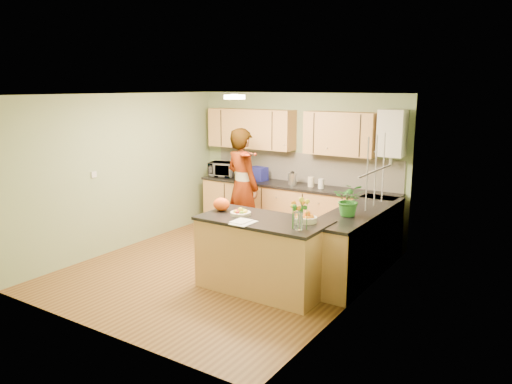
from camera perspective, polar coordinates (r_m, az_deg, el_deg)
The scene contains 28 objects.
floor at distance 7.36m, azimuth -3.66°, elevation -8.80°, with size 4.50×4.50×0.00m, color #593719.
ceiling at distance 6.87m, azimuth -3.95°, elevation 11.07°, with size 4.00×4.50×0.02m, color white.
wall_back at distance 8.89m, azimuth 4.90°, elevation 3.18°, with size 4.00×0.02×2.50m, color gray.
wall_front at distance 5.42m, azimuth -18.15°, elevation -3.15°, with size 4.00×0.02×2.50m, color gray.
wall_left at distance 8.34m, azimuth -14.91°, elevation 2.23°, with size 0.02×4.50×2.50m, color gray.
wall_right at distance 6.05m, azimuth 11.58°, elevation -1.23°, with size 0.02×4.50×2.50m, color gray.
back_counter at distance 8.74m, azimuth 4.45°, elevation -2.19°, with size 3.64×0.62×0.94m.
right_counter at distance 7.13m, azimuth 11.58°, elevation -5.70°, with size 0.62×2.24×0.94m.
splashback at distance 8.83m, azimuth 5.42°, elevation 2.79°, with size 3.60×0.02×0.52m, color silver.
upper_cabinets at distance 8.75m, azimuth 3.41°, elevation 7.02°, with size 3.20×0.34×0.70m.
boiler at distance 8.00m, azimuth 15.30°, elevation 6.48°, with size 0.40×0.30×0.86m.
window_right at distance 6.55m, azimuth 13.56°, elevation 2.36°, with size 0.01×1.30×1.05m.
light_switch at distance 7.94m, azimuth -18.04°, elevation 1.92°, with size 0.02×0.09×0.09m, color silver.
ceiling_lamp at distance 7.12m, azimuth -2.47°, elevation 10.80°, with size 0.30×0.30×0.07m.
peninsula_island at distance 6.50m, azimuth 0.81°, elevation -7.12°, with size 1.67×0.85×0.95m.
fruit_dish at distance 6.54m, azimuth -1.77°, elevation -2.31°, with size 0.27×0.27×0.09m.
orange_bowl at distance 6.21m, azimuth 5.87°, elevation -2.94°, with size 0.24×0.24×0.14m.
flower_vase at distance 5.85m, azimuth 4.89°, elevation -1.44°, with size 0.25×0.25×0.45m.
orange_bag at distance 6.77m, azimuth -3.97°, elevation -1.41°, with size 0.24×0.20×0.18m, color #E55012.
papers at distance 6.17m, azimuth -1.44°, elevation -3.50°, with size 0.24×0.32×0.01m, color white.
violinist at distance 8.31m, azimuth -1.56°, elevation 0.65°, with size 0.71×0.47×1.94m, color #EBAC90.
violin at distance 7.92m, azimuth -1.29°, elevation 4.37°, with size 0.59×0.24×0.12m, color #510E05, non-canonical shape.
microwave at distance 9.40m, azimuth -3.79°, elevation 2.60°, with size 0.49×0.33×0.27m, color silver.
blue_box at distance 9.00m, azimuth 0.26°, elevation 2.11°, with size 0.30×0.22×0.24m, color navy.
kettle at distance 8.61m, azimuth 4.17°, elevation 1.57°, with size 0.15×0.15×0.28m.
jar_cream at distance 8.48m, azimuth 6.31°, elevation 1.17°, with size 0.11×0.11×0.17m, color beige.
jar_white at distance 8.36m, azimuth 7.46°, elevation 0.95°, with size 0.10×0.10×0.16m, color silver.
potted_plant at distance 6.62m, azimuth 10.65°, elevation -0.86°, with size 0.40×0.34×0.44m, color #2A7426.
Camera 1 is at (4.11, -5.51, 2.62)m, focal length 35.00 mm.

